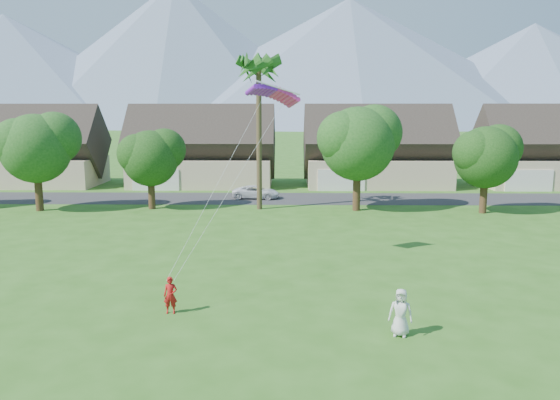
{
  "coord_description": "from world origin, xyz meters",
  "views": [
    {
      "loc": [
        0.41,
        -16.24,
        8.11
      ],
      "look_at": [
        0.0,
        10.0,
        3.8
      ],
      "focal_mm": 35.0,
      "sensor_mm": 36.0,
      "label": 1
    }
  ],
  "objects_px": {
    "watcher": "(401,312)",
    "parafoil_kite": "(273,92)",
    "kite_flyer": "(170,295)",
    "parked_car": "(256,192)"
  },
  "relations": [
    {
      "from": "watcher",
      "to": "parafoil_kite",
      "type": "bearing_deg",
      "value": 132.46
    },
    {
      "from": "parafoil_kite",
      "to": "parked_car",
      "type": "bearing_deg",
      "value": 68.51
    },
    {
      "from": "watcher",
      "to": "parked_car",
      "type": "height_order",
      "value": "watcher"
    },
    {
      "from": "kite_flyer",
      "to": "watcher",
      "type": "bearing_deg",
      "value": -15.99
    },
    {
      "from": "kite_flyer",
      "to": "parked_car",
      "type": "relative_size",
      "value": 0.35
    },
    {
      "from": "parked_car",
      "to": "parafoil_kite",
      "type": "xyz_separation_m",
      "value": [
        2.22,
        -21.71,
        8.44
      ]
    },
    {
      "from": "kite_flyer",
      "to": "watcher",
      "type": "xyz_separation_m",
      "value": [
        8.83,
        -2.08,
        0.12
      ]
    },
    {
      "from": "kite_flyer",
      "to": "parafoil_kite",
      "type": "relative_size",
      "value": 0.51
    },
    {
      "from": "watcher",
      "to": "parafoil_kite",
      "type": "xyz_separation_m",
      "value": [
        -4.87,
        9.63,
        8.16
      ]
    },
    {
      "from": "watcher",
      "to": "parked_car",
      "type": "relative_size",
      "value": 0.41
    }
  ]
}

